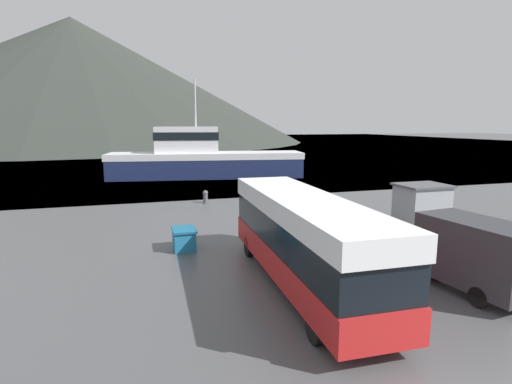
{
  "coord_description": "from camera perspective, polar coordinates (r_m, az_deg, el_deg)",
  "views": [
    {
      "loc": [
        -7.1,
        -4.75,
        5.92
      ],
      "look_at": [
        -0.56,
        17.07,
        2.0
      ],
      "focal_mm": 28.0,
      "sensor_mm": 36.0,
      "label": 1
    }
  ],
  "objects": [
    {
      "name": "tour_bus",
      "position": [
        14.68,
        6.74,
        -6.3
      ],
      "size": [
        2.81,
        10.92,
        3.34
      ],
      "rotation": [
        0.0,
        0.0,
        -0.03
      ],
      "color": "red",
      "rests_on": "ground"
    },
    {
      "name": "delivery_van",
      "position": [
        16.4,
        27.44,
        -7.48
      ],
      "size": [
        2.59,
        5.8,
        2.61
      ],
      "rotation": [
        0.0,
        0.0,
        0.12
      ],
      "color": "#2D2D33",
      "rests_on": "ground"
    },
    {
      "name": "storage_bin",
      "position": [
        19.34,
        -10.24,
        -6.6
      ],
      "size": [
        1.08,
        1.45,
        1.03
      ],
      "color": "teal",
      "rests_on": "ground"
    },
    {
      "name": "mooring_bollard",
      "position": [
        30.24,
        -7.25,
        -0.59
      ],
      "size": [
        0.4,
        0.4,
        0.97
      ],
      "color": "#4C4C51",
      "rests_on": "ground"
    },
    {
      "name": "water_surface",
      "position": [
        151.01,
        -14.1,
        7.22
      ],
      "size": [
        240.0,
        240.0,
        0.0
      ],
      "primitive_type": "plane",
      "color": "slate",
      "rests_on": "ground"
    },
    {
      "name": "dock_kiosk",
      "position": [
        25.1,
        22.56,
        -1.73
      ],
      "size": [
        2.8,
        2.29,
        2.46
      ],
      "color": "#93999E",
      "rests_on": "ground"
    },
    {
      "name": "hill_backdrop",
      "position": [
        146.79,
        -24.52,
        14.28
      ],
      "size": [
        147.06,
        147.06,
        39.31
      ],
      "primitive_type": "cone",
      "color": "#2D332D",
      "rests_on": "ground"
    },
    {
      "name": "small_boat",
      "position": [
        54.55,
        -15.3,
        3.56
      ],
      "size": [
        2.68,
        5.95,
        0.71
      ],
      "rotation": [
        0.0,
        0.0,
        6.22
      ],
      "color": "black",
      "rests_on": "water_surface"
    },
    {
      "name": "fishing_boat",
      "position": [
        44.65,
        -7.61,
        4.78
      ],
      "size": [
        21.62,
        7.74,
        10.64
      ],
      "rotation": [
        0.0,
        0.0,
        4.56
      ],
      "color": "#19234C",
      "rests_on": "water_surface"
    }
  ]
}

